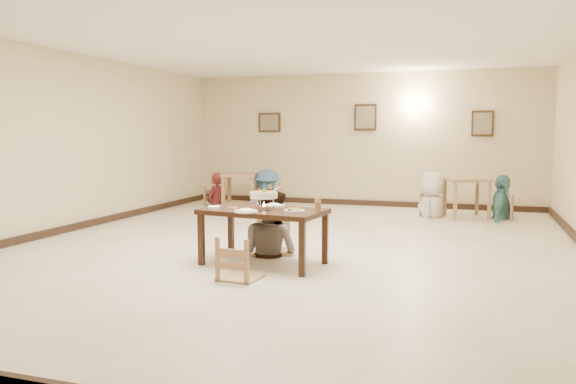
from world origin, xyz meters
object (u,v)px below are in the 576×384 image
(bg_chair_rr, at_px, (502,197))
(bg_diner_b, at_px, (267,169))
(drink_glass, at_px, (318,205))
(bg_chair_lr, at_px, (267,185))
(bg_chair_ll, at_px, (216,187))
(bg_diner_c, at_px, (433,172))
(chair_far, at_px, (273,214))
(chair_near, at_px, (240,238))
(bg_chair_rl, at_px, (433,195))
(bg_diner_a, at_px, (216,173))
(bg_table_left, at_px, (240,179))
(main_table, at_px, (263,215))
(curry_warmer, at_px, (264,195))
(bg_diner_d, at_px, (503,175))
(main_diner, at_px, (270,189))
(bg_table_right, at_px, (467,185))

(bg_chair_rr, relative_size, bg_diner_b, 0.51)
(drink_glass, height_order, bg_chair_lr, bg_chair_lr)
(bg_chair_ll, height_order, bg_diner_c, bg_diner_c)
(chair_far, distance_m, bg_chair_rr, 5.25)
(drink_glass, xyz_separation_m, bg_diner_b, (-2.49, 4.90, 0.09))
(bg_diner_c, bearing_deg, chair_near, -3.05)
(bg_chair_rl, distance_m, bg_diner_a, 4.79)
(bg_chair_lr, bearing_deg, bg_diner_b, -14.48)
(bg_table_left, xyz_separation_m, bg_chair_rl, (4.15, -0.07, -0.19))
(bg_chair_lr, bearing_deg, bg_chair_ll, -79.63)
(main_table, relative_size, bg_chair_ll, 1.82)
(chair_near, relative_size, bg_chair_lr, 0.90)
(bg_chair_ll, height_order, bg_diner_b, bg_diner_b)
(bg_chair_rl, bearing_deg, chair_far, 171.10)
(curry_warmer, xyz_separation_m, bg_chair_ll, (-3.06, 5.01, -0.45))
(drink_glass, distance_m, bg_chair_lr, 5.50)
(bg_chair_lr, bearing_deg, bg_chair_rr, 101.42)
(bg_diner_d, bearing_deg, bg_diner_c, 101.22)
(bg_diner_a, bearing_deg, main_diner, 42.99)
(chair_far, bearing_deg, bg_chair_rl, 48.52)
(drink_glass, relative_size, bg_diner_b, 0.09)
(drink_glass, relative_size, bg_diner_a, 0.10)
(chair_far, relative_size, main_diner, 0.60)
(main_diner, distance_m, bg_chair_ll, 5.28)
(bg_table_right, relative_size, bg_chair_ll, 1.14)
(chair_near, bearing_deg, drink_glass, -126.68)
(bg_table_left, distance_m, bg_chair_rl, 4.16)
(bg_table_right, relative_size, bg_diner_c, 0.56)
(bg_diner_a, relative_size, bg_diner_c, 0.86)
(bg_chair_rr, bearing_deg, main_table, -24.70)
(main_table, bearing_deg, bg_chair_ll, 128.20)
(main_table, distance_m, drink_glass, 0.71)
(main_table, relative_size, bg_table_left, 1.74)
(curry_warmer, bearing_deg, bg_diner_a, 121.42)
(bg_chair_rl, relative_size, bg_diner_c, 0.49)
(main_table, relative_size, bg_diner_b, 0.92)
(bg_chair_lr, relative_size, bg_diner_c, 0.58)
(bg_diner_a, bearing_deg, chair_near, 37.44)
(bg_diner_a, height_order, bg_diner_b, bg_diner_b)
(curry_warmer, distance_m, bg_chair_rl, 5.22)
(curry_warmer, relative_size, bg_chair_rr, 0.43)
(chair_near, relative_size, bg_chair_rl, 1.08)
(chair_near, bearing_deg, chair_far, -80.68)
(main_diner, distance_m, bg_diner_d, 5.32)
(chair_far, height_order, bg_chair_rr, chair_far)
(main_table, height_order, chair_near, chair_near)
(bg_chair_rl, xyz_separation_m, bg_diner_c, (-0.00, 0.00, 0.45))
(chair_far, distance_m, bg_diner_c, 4.61)
(curry_warmer, height_order, bg_diner_a, bg_diner_a)
(main_diner, height_order, bg_table_left, main_diner)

